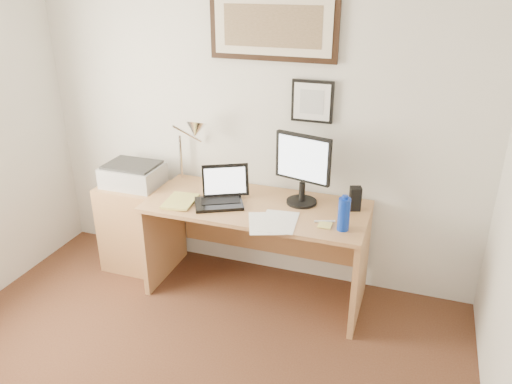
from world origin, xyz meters
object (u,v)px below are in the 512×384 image
at_px(laptop, 221,195).
at_px(printer, 133,174).
at_px(side_cabinet, 136,226).
at_px(water_bottle, 344,214).
at_px(book, 167,200).
at_px(desk, 260,228).
at_px(lcd_monitor, 303,166).

xyz_separation_m(laptop, printer, (-0.81, 0.12, 0.01)).
bearing_deg(laptop, side_cabinet, 173.15).
distance_m(water_bottle, book, 1.30).
height_order(water_bottle, desk, water_bottle).
xyz_separation_m(side_cabinet, printer, (0.01, 0.02, 0.45)).
relative_size(book, laptop, 0.65).
bearing_deg(printer, book, -28.70).
xyz_separation_m(desk, lcd_monitor, (0.30, 0.04, 0.53)).
height_order(book, printer, printer).
xyz_separation_m(lcd_monitor, printer, (-1.36, -0.05, -0.22)).
height_order(desk, printer, printer).
bearing_deg(side_cabinet, laptop, -6.85).
relative_size(water_bottle, lcd_monitor, 0.43).
bearing_deg(laptop, water_bottle, -8.05).
bearing_deg(book, laptop, 16.34).
bearing_deg(lcd_monitor, book, -163.14).
bearing_deg(desk, book, -158.87).
xyz_separation_m(book, printer, (-0.42, 0.23, 0.06)).
distance_m(side_cabinet, water_bottle, 1.81).
height_order(desk, lcd_monitor, lcd_monitor).
height_order(side_cabinet, printer, printer).
height_order(book, lcd_monitor, lcd_monitor).
distance_m(desk, printer, 1.10).
bearing_deg(book, desk, 21.13).
bearing_deg(book, lcd_monitor, 16.86).
bearing_deg(water_bottle, side_cabinet, 172.51).
xyz_separation_m(water_bottle, lcd_monitor, (-0.36, 0.30, 0.18)).
bearing_deg(printer, water_bottle, -8.22).
xyz_separation_m(side_cabinet, desk, (1.07, 0.04, 0.15)).
relative_size(side_cabinet, book, 2.59).
bearing_deg(side_cabinet, desk, 1.89).
bearing_deg(printer, desk, 0.77).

